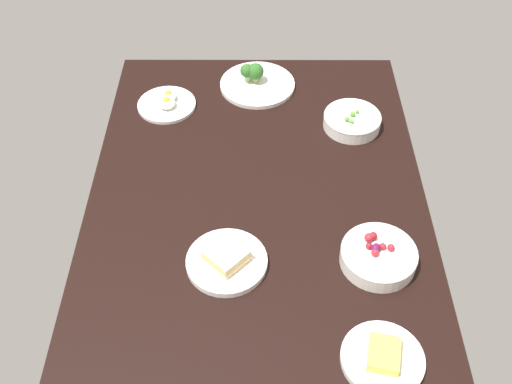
% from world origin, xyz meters
% --- Properties ---
extents(dining_table, '(1.22, 0.86, 0.04)m').
position_xyz_m(dining_table, '(0.00, 0.00, 0.02)').
color(dining_table, black).
rests_on(dining_table, ground).
extents(bowl_berries, '(0.18, 0.18, 0.06)m').
position_xyz_m(bowl_berries, '(-0.20, -0.28, 0.06)').
color(bowl_berries, white).
rests_on(bowl_berries, dining_table).
extents(plate_sandwich, '(0.19, 0.19, 0.05)m').
position_xyz_m(plate_sandwich, '(-0.21, 0.07, 0.05)').
color(plate_sandwich, white).
rests_on(plate_sandwich, dining_table).
extents(plate_broccoli, '(0.23, 0.23, 0.07)m').
position_xyz_m(plate_broccoli, '(0.47, 0.00, 0.06)').
color(plate_broccoli, white).
rests_on(plate_broccoli, dining_table).
extents(bowl_peas, '(0.16, 0.16, 0.05)m').
position_xyz_m(bowl_peas, '(0.28, -0.27, 0.06)').
color(bowl_peas, white).
rests_on(bowl_peas, dining_table).
extents(plate_cheese, '(0.17, 0.17, 0.04)m').
position_xyz_m(plate_cheese, '(-0.45, -0.25, 0.05)').
color(plate_cheese, white).
rests_on(plate_cheese, dining_table).
extents(plate_eggs, '(0.17, 0.17, 0.05)m').
position_xyz_m(plate_eggs, '(0.37, 0.27, 0.05)').
color(plate_eggs, white).
rests_on(plate_eggs, dining_table).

